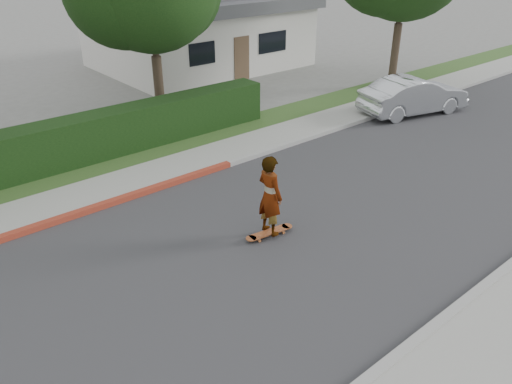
% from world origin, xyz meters
% --- Properties ---
extents(ground, '(120.00, 120.00, 0.00)m').
position_xyz_m(ground, '(0.00, 0.00, 0.00)').
color(ground, slate).
rests_on(ground, ground).
extents(road, '(60.00, 8.00, 0.01)m').
position_xyz_m(road, '(0.00, 0.00, 0.01)').
color(road, '#2D2D30').
rests_on(road, ground).
extents(curb_near, '(60.00, 0.20, 0.15)m').
position_xyz_m(curb_near, '(0.00, -4.10, 0.07)').
color(curb_near, '#9E9E99').
rests_on(curb_near, ground).
extents(sidewalk_near, '(60.00, 1.60, 0.12)m').
position_xyz_m(sidewalk_near, '(0.00, -5.00, 0.06)').
color(sidewalk_near, gray).
rests_on(sidewalk_near, ground).
extents(curb_far, '(60.00, 0.20, 0.15)m').
position_xyz_m(curb_far, '(0.00, 4.10, 0.07)').
color(curb_far, '#9E9E99').
rests_on(curb_far, ground).
extents(curb_red_section, '(12.00, 0.21, 0.15)m').
position_xyz_m(curb_red_section, '(-5.00, 4.10, 0.08)').
color(curb_red_section, '#983421').
rests_on(curb_red_section, ground).
extents(sidewalk_far, '(60.00, 1.60, 0.12)m').
position_xyz_m(sidewalk_far, '(0.00, 5.00, 0.06)').
color(sidewalk_far, gray).
rests_on(sidewalk_far, ground).
extents(planting_strip, '(60.00, 1.60, 0.10)m').
position_xyz_m(planting_strip, '(0.00, 6.60, 0.05)').
color(planting_strip, '#2D4C1E').
rests_on(planting_strip, ground).
extents(hedge, '(15.00, 1.00, 1.50)m').
position_xyz_m(hedge, '(-3.00, 7.20, 0.75)').
color(hedge, black).
rests_on(hedge, ground).
extents(house, '(10.60, 8.60, 4.30)m').
position_xyz_m(house, '(8.00, 16.00, 2.10)').
color(house, beige).
rests_on(house, ground).
extents(skateboard, '(1.30, 0.42, 0.12)m').
position_xyz_m(skateboard, '(-0.71, 0.22, 0.11)').
color(skateboard, '#BB6633').
rests_on(skateboard, ground).
extents(skateboarder, '(0.47, 0.72, 1.96)m').
position_xyz_m(skateboarder, '(-0.71, 0.22, 1.11)').
color(skateboarder, white).
rests_on(skateboarder, skateboard).
extents(car_silver, '(4.72, 2.67, 1.47)m').
position_xyz_m(car_silver, '(9.80, 3.50, 0.74)').
color(car_silver, silver).
rests_on(car_silver, ground).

